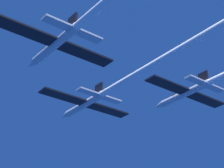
{
  "coord_description": "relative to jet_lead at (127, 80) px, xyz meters",
  "views": [
    {
      "loc": [
        -42.16,
        -63.95,
        -34.89
      ],
      "look_at": [
        -0.63,
        -10.66,
        0.19
      ],
      "focal_mm": 64.14,
      "sensor_mm": 36.0,
      "label": 1
    }
  ],
  "objects": [
    {
      "name": "jet_left_wing",
      "position": [
        -15.99,
        -11.62,
        0.61
      ],
      "size": [
        20.73,
        47.0,
        3.43
      ],
      "color": "#B2BAC6"
    },
    {
      "name": "jet_lead",
      "position": [
        0.0,
        0.0,
        0.0
      ],
      "size": [
        20.73,
        54.97,
        3.43
      ],
      "color": "#B2BAC6"
    }
  ]
}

